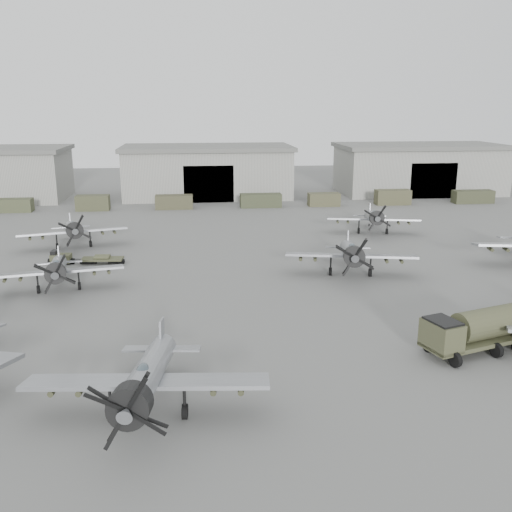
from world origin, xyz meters
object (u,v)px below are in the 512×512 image
(aircraft_mid_2, at_px, (351,253))
(fuel_tanker, at_px, (475,329))
(aircraft_far_0, at_px, (73,229))
(aircraft_mid_1, at_px, (57,269))
(aircraft_far_1, at_px, (374,217))
(aircraft_near_1, at_px, (146,379))
(tug_trailer, at_px, (77,259))

(aircraft_mid_2, height_order, fuel_tanker, aircraft_mid_2)
(aircraft_far_0, bearing_deg, fuel_tanker, -59.66)
(aircraft_mid_1, distance_m, aircraft_far_1, 38.68)
(aircraft_near_1, height_order, aircraft_mid_1, aircraft_near_1)
(aircraft_far_1, height_order, fuel_tanker, aircraft_far_1)
(aircraft_mid_1, xyz_separation_m, aircraft_far_1, (33.74, 18.90, 0.06))
(aircraft_mid_1, bearing_deg, aircraft_near_1, -78.00)
(aircraft_near_1, relative_size, aircraft_far_0, 1.06)
(aircraft_far_1, height_order, tug_trailer, aircraft_far_1)
(aircraft_mid_1, height_order, tug_trailer, aircraft_mid_1)
(aircraft_far_0, height_order, aircraft_far_1, aircraft_far_0)
(aircraft_far_0, distance_m, tug_trailer, 6.96)
(aircraft_mid_2, relative_size, aircraft_far_1, 1.07)
(aircraft_near_1, distance_m, aircraft_far_1, 47.49)
(fuel_tanker, bearing_deg, aircraft_mid_1, 134.35)
(fuel_tanker, height_order, tug_trailer, fuel_tanker)
(aircraft_near_1, xyz_separation_m, aircraft_mid_1, (-9.08, 21.68, -0.26))
(tug_trailer, bearing_deg, fuel_tanker, -35.16)
(aircraft_far_0, relative_size, aircraft_far_1, 1.03)
(aircraft_near_1, bearing_deg, aircraft_far_0, 111.70)
(fuel_tanker, bearing_deg, aircraft_near_1, 178.66)
(aircraft_mid_2, bearing_deg, aircraft_far_0, 165.55)
(aircraft_far_1, xyz_separation_m, tug_trailer, (-33.91, -10.03, -1.54))
(aircraft_far_1, bearing_deg, aircraft_mid_2, -102.06)
(aircraft_mid_2, bearing_deg, aircraft_near_1, -114.30)
(aircraft_mid_1, relative_size, tug_trailer, 1.55)
(aircraft_far_0, bearing_deg, aircraft_mid_1, -98.46)
(aircraft_mid_1, height_order, aircraft_mid_2, aircraft_mid_2)
(aircraft_mid_1, height_order, aircraft_far_1, aircraft_far_1)
(fuel_tanker, bearing_deg, tug_trailer, 122.73)
(fuel_tanker, bearing_deg, aircraft_far_1, 65.39)
(tug_trailer, bearing_deg, aircraft_near_1, -68.73)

